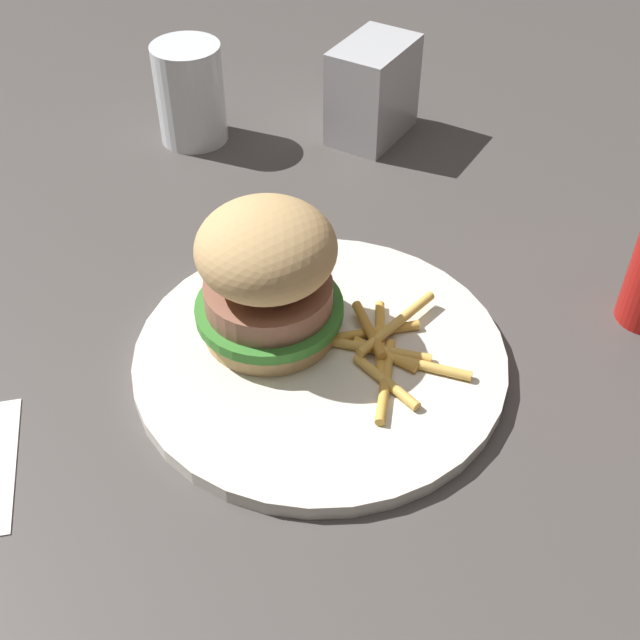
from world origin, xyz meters
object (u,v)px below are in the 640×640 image
Objects in this scene: fries_pile at (387,350)px; plate at (320,357)px; drink_glass at (191,97)px; napkin_dispenser at (373,91)px; sandwich at (267,274)px.

plate is at bearing -24.14° from fries_pile.
drink_glass is (0.06, -0.36, 0.03)m from fries_pile.
plate is at bearing -157.76° from napkin_dispenser.
sandwich reaches higher than napkin_dispenser.
napkin_dispenser is at bearing -118.56° from plate.
drink_glass is (-0.01, -0.31, -0.02)m from sandwich.
drink_glass is at bearing 123.78° from napkin_dispenser.
plate is 2.75× the size of drink_glass.
sandwich is (0.03, -0.03, 0.06)m from plate.
drink_glass is at bearing -81.21° from fries_pile.
sandwich is 0.31m from drink_glass.
napkin_dispenser reaches higher than plate.
sandwich is 1.13× the size of napkin_dispenser.
fries_pile is 1.16× the size of napkin_dispenser.
fries_pile is at bearing 155.86° from plate.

